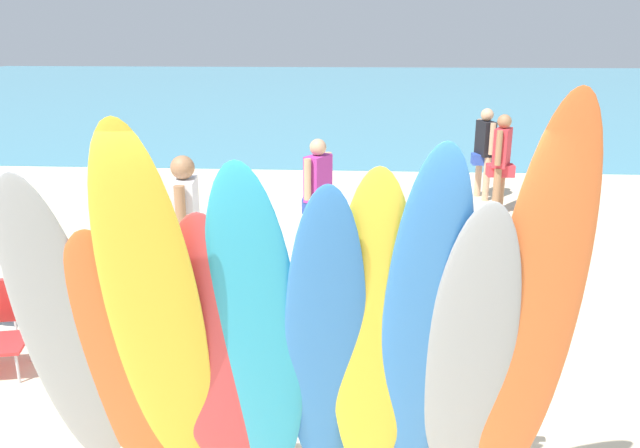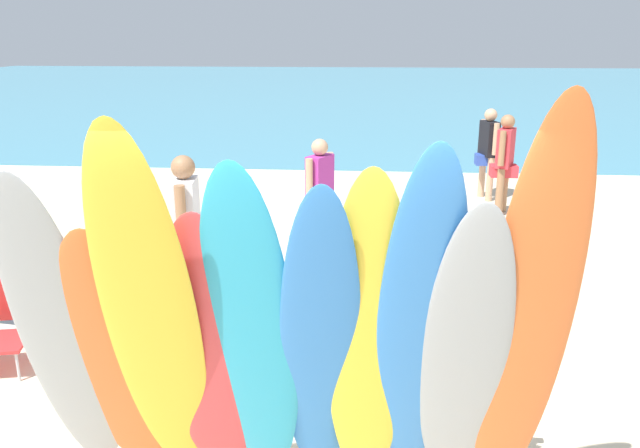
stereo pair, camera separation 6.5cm
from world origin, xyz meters
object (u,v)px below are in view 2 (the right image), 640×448
object	(u,v)px
surfboard_yellow_2	(154,328)
beachgoer_photographing	(488,148)
beachgoer_by_water	(320,190)
beach_chair_red	(18,277)
beachgoer_midbeach	(187,227)
surfboard_teal_4	(252,342)
surfboard_grey_0	(63,341)
surfboard_blue_7	(418,340)
surfboard_orange_9	(526,326)
beachgoer_near_rack	(505,158)
surfboard_red_3	(211,359)
surfboard_rack	(297,392)
surfboard_blue_5	(320,352)
surfboard_yellow_6	(368,347)
surfboard_orange_1	(118,363)
surfboard_grey_8	(464,364)
beach_chair_blue	(1,320)

from	to	relation	value
surfboard_yellow_2	beachgoer_photographing	world-z (taller)	surfboard_yellow_2
beachgoer_by_water	beach_chair_red	distance (m)	3.74
beachgoer_midbeach	beachgoer_photographing	distance (m)	6.61
surfboard_teal_4	beachgoer_midbeach	size ratio (longest dim) A/B	1.37
surfboard_grey_0	beachgoer_by_water	world-z (taller)	surfboard_grey_0
surfboard_blue_7	surfboard_orange_9	xyz separation A→B (m)	(0.59, -0.04, 0.13)
surfboard_yellow_2	beachgoer_by_water	world-z (taller)	surfboard_yellow_2
beachgoer_near_rack	beachgoer_midbeach	distance (m)	5.91
surfboard_blue_7	beach_chair_red	size ratio (longest dim) A/B	3.18
surfboard_yellow_2	surfboard_red_3	bearing A→B (deg)	25.04
surfboard_rack	surfboard_orange_9	xyz separation A→B (m)	(1.36, -0.60, 0.86)
surfboard_yellow_2	beachgoer_photographing	bearing A→B (deg)	64.73
surfboard_blue_5	beachgoer_near_rack	world-z (taller)	surfboard_blue_5
beach_chair_red	surfboard_yellow_2	bearing A→B (deg)	-40.61
surfboard_red_3	surfboard_teal_4	xyz separation A→B (m)	(0.27, -0.05, 0.15)
surfboard_grey_0	surfboard_yellow_2	world-z (taller)	surfboard_yellow_2
surfboard_teal_4	beachgoer_by_water	xyz separation A→B (m)	(0.04, 4.75, -0.25)
surfboard_yellow_6	surfboard_blue_5	bearing A→B (deg)	-179.05
beach_chair_red	surfboard_teal_4	bearing A→B (deg)	-33.78
surfboard_blue_7	beachgoer_photographing	bearing A→B (deg)	72.91
surfboard_orange_1	surfboard_blue_5	size ratio (longest dim) A/B	0.87
surfboard_yellow_6	surfboard_orange_1	bearing A→B (deg)	178.43
surfboard_grey_0	beach_chair_red	size ratio (longest dim) A/B	2.97
surfboard_grey_8	beach_chair_blue	bearing A→B (deg)	158.44
beachgoer_midbeach	surfboard_teal_4	bearing A→B (deg)	16.26
surfboard_blue_7	beach_chair_blue	distance (m)	4.03
surfboard_grey_0	surfboard_orange_1	bearing A→B (deg)	8.00
surfboard_yellow_2	surfboard_grey_8	distance (m)	1.82
surfboard_rack	beachgoer_by_water	distance (m)	4.23
surfboard_blue_5	surfboard_yellow_6	xyz separation A→B (m)	(0.28, 0.01, 0.04)
surfboard_yellow_2	beach_chair_red	bearing A→B (deg)	129.11
surfboard_yellow_6	beachgoer_by_water	xyz separation A→B (m)	(-0.65, 4.74, -0.24)
surfboard_blue_7	beach_chair_red	bearing A→B (deg)	142.08
beachgoer_near_rack	beachgoer_midbeach	size ratio (longest dim) A/B	0.94
surfboard_orange_1	surfboard_orange_9	bearing A→B (deg)	-3.96
surfboard_rack	surfboard_yellow_6	xyz separation A→B (m)	(0.48, -0.53, 0.66)
surfboard_blue_5	beachgoer_by_water	size ratio (longest dim) A/B	1.46
surfboard_yellow_2	surfboard_teal_4	xyz separation A→B (m)	(0.55, 0.10, -0.12)
surfboard_yellow_2	surfboard_grey_8	bearing A→B (deg)	0.51
surfboard_grey_0	beach_chair_red	bearing A→B (deg)	123.47
surfboard_blue_7	surfboard_orange_9	bearing A→B (deg)	-8.53
surfboard_yellow_2	beachgoer_photographing	distance (m)	8.77
surfboard_rack	surfboard_orange_9	bearing A→B (deg)	-23.80
surfboard_yellow_2	beachgoer_near_rack	size ratio (longest dim) A/B	1.64
surfboard_grey_0	surfboard_orange_9	bearing A→B (deg)	-2.25
surfboard_blue_5	beachgoer_photographing	bearing A→B (deg)	68.14
surfboard_yellow_2	surfboard_blue_7	distance (m)	1.53
surfboard_rack	surfboard_orange_1	xyz separation A→B (m)	(-1.05, -0.51, 0.48)
surfboard_rack	surfboard_orange_9	world-z (taller)	surfboard_orange_9
surfboard_yellow_2	surfboard_grey_8	world-z (taller)	surfboard_yellow_2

